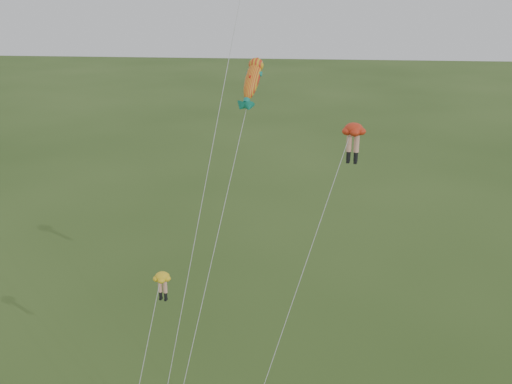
{
  "coord_description": "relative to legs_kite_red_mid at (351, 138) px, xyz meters",
  "views": [
    {
      "loc": [
        5.27,
        -24.3,
        22.47
      ],
      "look_at": [
        2.59,
        6.0,
        11.08
      ],
      "focal_mm": 40.0,
      "sensor_mm": 36.0,
      "label": 1
    }
  ],
  "objects": [
    {
      "name": "legs_kite_red_mid",
      "position": [
        0.0,
        0.0,
        0.0
      ],
      "size": [
        6.28,
        9.39,
        15.27
      ],
      "rotation": [
        0.0,
        0.0,
        -0.24
      ],
      "color": "red",
      "rests_on": "ground"
    },
    {
      "name": "legs_kite_yellow",
      "position": [
        -9.73,
        -4.5,
        -6.97
      ],
      "size": [
        1.94,
        5.12,
        8.21
      ],
      "rotation": [
        0.0,
        0.0,
        -0.21
      ],
      "color": "yellow",
      "rests_on": "ground"
    },
    {
      "name": "fish_kite",
      "position": [
        -5.54,
        2.01,
        2.64
      ],
      "size": [
        4.17,
        12.31,
        18.57
      ],
      "rotation": [
        0.84,
        0.0,
        -0.26
      ],
      "color": "gold",
      "rests_on": "ground"
    }
  ]
}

